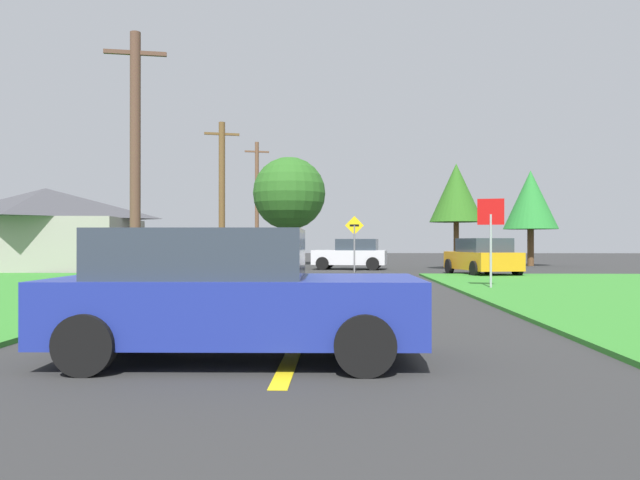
{
  "coord_description": "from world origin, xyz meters",
  "views": [
    {
      "loc": [
        0.62,
        -21.0,
        1.46
      ],
      "look_at": [
        -0.24,
        4.41,
        1.54
      ],
      "focal_mm": 34.5,
      "sensor_mm": 36.0,
      "label": 1
    }
  ],
  "objects_px": {
    "direction_sign": "(354,237)",
    "pine_tree_center": "(456,193)",
    "car_behind_on_main_road": "(228,295)",
    "stop_sign": "(491,225)",
    "car_on_crossroad": "(482,257)",
    "oak_tree_left": "(531,200)",
    "utility_pole_far": "(257,200)",
    "utility_pole_near": "(135,158)",
    "oak_tree_right": "(289,194)",
    "car_approaching_junction": "(352,254)",
    "parked_car_near_building": "(166,259)",
    "utility_pole_mid": "(222,194)",
    "barn": "(45,230)"
  },
  "relations": [
    {
      "from": "direction_sign",
      "to": "pine_tree_center",
      "type": "relative_size",
      "value": 0.48
    },
    {
      "from": "car_behind_on_main_road",
      "to": "stop_sign",
      "type": "bearing_deg",
      "value": 60.82
    },
    {
      "from": "car_on_crossroad",
      "to": "oak_tree_left",
      "type": "height_order",
      "value": "oak_tree_left"
    },
    {
      "from": "car_on_crossroad",
      "to": "utility_pole_far",
      "type": "relative_size",
      "value": 0.51
    },
    {
      "from": "utility_pole_near",
      "to": "oak_tree_right",
      "type": "relative_size",
      "value": 1.12
    },
    {
      "from": "car_approaching_junction",
      "to": "oak_tree_right",
      "type": "bearing_deg",
      "value": -48.74
    },
    {
      "from": "parked_car_near_building",
      "to": "utility_pole_far",
      "type": "height_order",
      "value": "utility_pole_far"
    },
    {
      "from": "pine_tree_center",
      "to": "stop_sign",
      "type": "bearing_deg",
      "value": -96.42
    },
    {
      "from": "utility_pole_mid",
      "to": "direction_sign",
      "type": "xyz_separation_m",
      "value": [
        6.8,
        -1.97,
        -2.24
      ]
    },
    {
      "from": "utility_pole_far",
      "to": "direction_sign",
      "type": "xyz_separation_m",
      "value": [
        6.84,
        -15.57,
        -2.86
      ]
    },
    {
      "from": "stop_sign",
      "to": "car_approaching_junction",
      "type": "distance_m",
      "value": 14.55
    },
    {
      "from": "oak_tree_left",
      "to": "car_on_crossroad",
      "type": "bearing_deg",
      "value": -116.63
    },
    {
      "from": "utility_pole_mid",
      "to": "barn",
      "type": "relative_size",
      "value": 0.86
    },
    {
      "from": "parked_car_near_building",
      "to": "barn",
      "type": "height_order",
      "value": "barn"
    },
    {
      "from": "direction_sign",
      "to": "oak_tree_right",
      "type": "height_order",
      "value": "oak_tree_right"
    },
    {
      "from": "stop_sign",
      "to": "car_on_crossroad",
      "type": "relative_size",
      "value": 0.61
    },
    {
      "from": "direction_sign",
      "to": "utility_pole_near",
      "type": "bearing_deg",
      "value": -120.06
    },
    {
      "from": "utility_pole_near",
      "to": "direction_sign",
      "type": "bearing_deg",
      "value": 59.94
    },
    {
      "from": "direction_sign",
      "to": "barn",
      "type": "xyz_separation_m",
      "value": [
        -15.54,
        0.9,
        0.4
      ]
    },
    {
      "from": "parked_car_near_building",
      "to": "direction_sign",
      "type": "relative_size",
      "value": 1.55
    },
    {
      "from": "car_approaching_junction",
      "to": "direction_sign",
      "type": "distance_m",
      "value": 3.33
    },
    {
      "from": "car_on_crossroad",
      "to": "pine_tree_center",
      "type": "relative_size",
      "value": 0.81
    },
    {
      "from": "utility_pole_mid",
      "to": "utility_pole_far",
      "type": "relative_size",
      "value": 0.87
    },
    {
      "from": "car_on_crossroad",
      "to": "utility_pole_far",
      "type": "bearing_deg",
      "value": 23.72
    },
    {
      "from": "car_on_crossroad",
      "to": "oak_tree_right",
      "type": "relative_size",
      "value": 0.66
    },
    {
      "from": "car_on_crossroad",
      "to": "oak_tree_left",
      "type": "bearing_deg",
      "value": -37.4
    },
    {
      "from": "pine_tree_center",
      "to": "oak_tree_right",
      "type": "xyz_separation_m",
      "value": [
        -9.39,
        5.89,
        0.47
      ]
    },
    {
      "from": "stop_sign",
      "to": "direction_sign",
      "type": "xyz_separation_m",
      "value": [
        -3.9,
        10.74,
        -0.29
      ]
    },
    {
      "from": "utility_pole_mid",
      "to": "pine_tree_center",
      "type": "height_order",
      "value": "utility_pole_mid"
    },
    {
      "from": "parked_car_near_building",
      "to": "car_on_crossroad",
      "type": "height_order",
      "value": "same"
    },
    {
      "from": "car_on_crossroad",
      "to": "pine_tree_center",
      "type": "distance_m",
      "value": 6.57
    },
    {
      "from": "stop_sign",
      "to": "utility_pole_far",
      "type": "height_order",
      "value": "utility_pole_far"
    },
    {
      "from": "car_approaching_junction",
      "to": "car_on_crossroad",
      "type": "relative_size",
      "value": 0.9
    },
    {
      "from": "utility_pole_near",
      "to": "car_behind_on_main_road",
      "type": "bearing_deg",
      "value": -65.69
    },
    {
      "from": "stop_sign",
      "to": "car_behind_on_main_road",
      "type": "relative_size",
      "value": 0.61
    },
    {
      "from": "oak_tree_right",
      "to": "barn",
      "type": "relative_size",
      "value": 0.77
    },
    {
      "from": "parked_car_near_building",
      "to": "pine_tree_center",
      "type": "distance_m",
      "value": 16.05
    },
    {
      "from": "barn",
      "to": "utility_pole_mid",
      "type": "bearing_deg",
      "value": 7.02
    },
    {
      "from": "car_approaching_junction",
      "to": "pine_tree_center",
      "type": "bearing_deg",
      "value": -171.13
    },
    {
      "from": "car_on_crossroad",
      "to": "utility_pole_far",
      "type": "height_order",
      "value": "utility_pole_far"
    },
    {
      "from": "parked_car_near_building",
      "to": "oak_tree_right",
      "type": "xyz_separation_m",
      "value": [
        3.66,
        14.64,
        3.72
      ]
    },
    {
      "from": "car_on_crossroad",
      "to": "utility_pole_near",
      "type": "height_order",
      "value": "utility_pole_near"
    },
    {
      "from": "utility_pole_mid",
      "to": "direction_sign",
      "type": "relative_size",
      "value": 2.83
    },
    {
      "from": "stop_sign",
      "to": "oak_tree_left",
      "type": "relative_size",
      "value": 0.48
    },
    {
      "from": "car_approaching_junction",
      "to": "pine_tree_center",
      "type": "relative_size",
      "value": 0.73
    },
    {
      "from": "car_on_crossroad",
      "to": "barn",
      "type": "xyz_separation_m",
      "value": [
        -21.08,
        3.35,
        1.28
      ]
    },
    {
      "from": "parked_car_near_building",
      "to": "pine_tree_center",
      "type": "height_order",
      "value": "pine_tree_center"
    },
    {
      "from": "utility_pole_mid",
      "to": "barn",
      "type": "xyz_separation_m",
      "value": [
        -8.74,
        -1.08,
        -1.84
      ]
    },
    {
      "from": "car_behind_on_main_road",
      "to": "oak_tree_left",
      "type": "height_order",
      "value": "oak_tree_left"
    },
    {
      "from": "utility_pole_far",
      "to": "direction_sign",
      "type": "relative_size",
      "value": 3.26
    }
  ]
}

